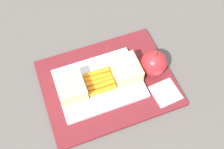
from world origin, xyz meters
name	(u,v)px	position (x,y,z in m)	size (l,w,h in m)	color
ground_plane	(108,84)	(0.00, 0.00, 0.00)	(2.40, 2.40, 0.00)	#56514C
lunchbag_mat	(108,83)	(0.00, 0.00, 0.01)	(0.36, 0.28, 0.01)	maroon
food_tray	(99,84)	(-0.03, 0.00, 0.02)	(0.23, 0.17, 0.01)	white
sandwich_half_left	(71,87)	(-0.10, 0.00, 0.04)	(0.07, 0.08, 0.04)	#DBC189
sandwich_half_right	(126,70)	(0.05, 0.00, 0.04)	(0.07, 0.08, 0.04)	#DBC189
carrot_sticks_bundle	(99,81)	(-0.02, 0.00, 0.03)	(0.08, 0.07, 0.02)	orange
apple	(154,63)	(0.13, -0.01, 0.05)	(0.07, 0.07, 0.08)	red
paper_napkin	(166,93)	(0.14, -0.09, 0.01)	(0.07, 0.07, 0.00)	white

